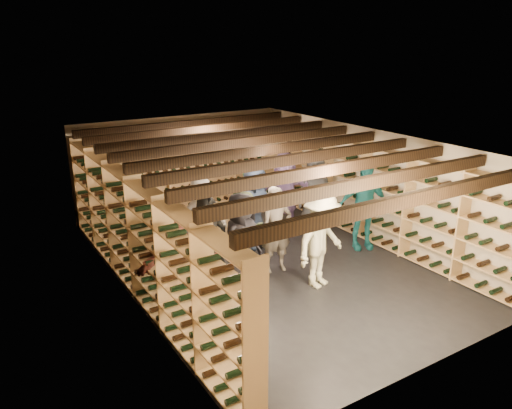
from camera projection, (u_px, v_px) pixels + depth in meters
The scene contains 22 objects.
ground at pixel (265, 261), 9.97m from camera, with size 8.00×8.00×0.00m, color black.
walls at pixel (266, 204), 9.59m from camera, with size 5.52×8.02×2.40m.
ceiling at pixel (266, 143), 9.21m from camera, with size 5.50×8.00×0.01m, color beige.
ceiling_joists at pixel (266, 150), 9.26m from camera, with size 5.40×7.12×0.18m.
wine_rack_left at pixel (137, 237), 8.34m from camera, with size 0.32×7.50×2.15m.
wine_rack_right at pixel (364, 190), 10.92m from camera, with size 0.32×7.50×2.15m.
wine_rack_back at pixel (184, 169), 12.72m from camera, with size 4.70×0.30×2.15m.
crate_stack_left at pixel (216, 229), 10.70m from camera, with size 0.56×0.43×0.68m.
crate_stack_right at pixel (241, 224), 11.01m from camera, with size 0.55×0.40×0.68m.
crate_loose at pixel (231, 212), 12.52m from camera, with size 0.50×0.33×0.17m, color tan.
person_0 at pixel (241, 243), 8.59m from camera, with size 0.87×0.57×1.78m, color black.
person_1 at pixel (209, 249), 8.26m from camera, with size 0.67×0.44×1.83m, color black.
person_2 at pixel (248, 234), 9.22m from camera, with size 0.78×0.61×1.60m, color #495533.
person_3 at pixel (321, 240), 8.73m from camera, with size 1.12×0.64×1.74m, color beige.
person_4 at pixel (363, 206), 10.34m from camera, with size 1.08×0.45×1.84m, color #1B6D71.
person_5 at pixel (177, 264), 8.06m from camera, with size 1.42×0.45×1.53m, color brown.
person_6 at pixel (254, 207), 10.42m from camera, with size 0.86×0.56×1.76m, color #1F2B42.
person_7 at pixel (276, 230), 9.33m from camera, with size 0.60×0.40×1.66m, color gray.
person_9 at pixel (201, 216), 10.13m from camera, with size 1.03×0.59×1.60m, color #B2AAA2.
person_10 at pixel (248, 201), 10.94m from camera, with size 1.00×0.41×1.70m, color #254F28.
person_11 at pixel (285, 192), 11.31m from camera, with size 1.71×0.54×1.84m, color #7D5F99.
person_12 at pixel (315, 192), 11.48m from camera, with size 0.84×0.55×1.72m, color #343539.
Camera 1 is at (-4.98, -7.63, 4.22)m, focal length 35.00 mm.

